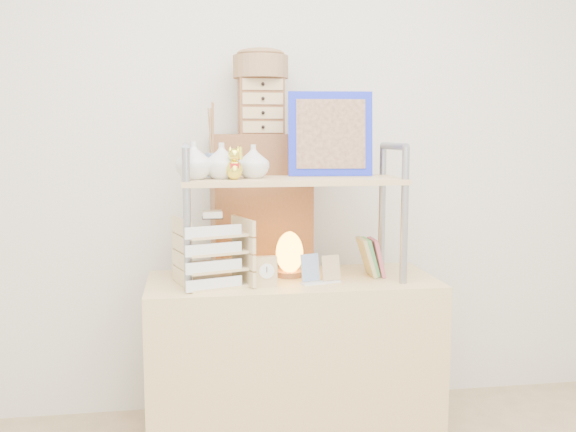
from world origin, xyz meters
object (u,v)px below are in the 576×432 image
cabinet (261,277)px  letter_tray (213,256)px  salt_lamp (289,254)px  desk (292,365)px

cabinet → letter_tray: bearing=-122.1°
letter_tray → cabinet: bearing=60.9°
salt_lamp → letter_tray: bearing=-161.6°
cabinet → letter_tray: size_ratio=4.47×
letter_tray → desk: bearing=11.2°
desk → cabinet: size_ratio=0.89×
letter_tray → salt_lamp: size_ratio=1.57×
desk → salt_lamp: 0.48m
desk → salt_lamp: size_ratio=6.22×
desk → letter_tray: size_ratio=3.97×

